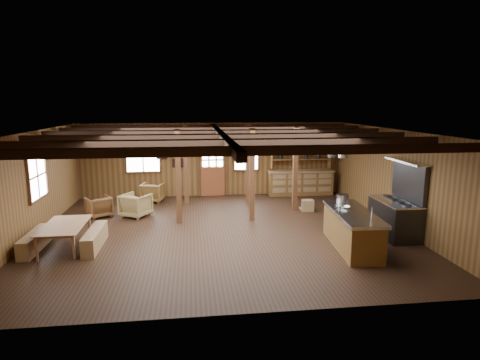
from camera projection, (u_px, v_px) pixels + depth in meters
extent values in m
cube|color=black|center=(222.00, 232.00, 11.23)|extent=(10.00, 9.00, 0.02)
cube|color=black|center=(221.00, 131.00, 10.69)|extent=(10.00, 9.00, 0.02)
cube|color=#583819|center=(28.00, 187.00, 10.36)|extent=(0.02, 9.00, 2.80)
cube|color=#583819|center=(395.00, 178.00, 11.56)|extent=(0.02, 9.00, 2.80)
cube|color=#583819|center=(212.00, 160.00, 15.35)|extent=(10.00, 0.02, 2.80)
cube|color=#583819|center=(243.00, 236.00, 6.56)|extent=(10.00, 0.02, 2.80)
cube|color=black|center=(236.00, 151.00, 7.30)|extent=(9.80, 0.12, 0.18)
cube|color=black|center=(228.00, 143.00, 8.76)|extent=(9.80, 0.12, 0.18)
cube|color=black|center=(223.00, 137.00, 10.23)|extent=(9.80, 0.12, 0.18)
cube|color=black|center=(218.00, 133.00, 11.69)|extent=(9.80, 0.12, 0.18)
cube|color=black|center=(215.00, 129.00, 13.15)|extent=(9.80, 0.12, 0.18)
cube|color=black|center=(213.00, 127.00, 14.42)|extent=(9.80, 0.12, 0.18)
cube|color=black|center=(221.00, 136.00, 10.71)|extent=(0.18, 8.82, 0.18)
cube|color=#4B2415|center=(178.00, 177.00, 11.79)|extent=(0.15, 0.15, 2.80)
cube|color=#4B2415|center=(186.00, 165.00, 13.95)|extent=(0.15, 0.15, 2.80)
cube|color=#4B2415|center=(252.00, 175.00, 12.05)|extent=(0.15, 0.15, 2.80)
cube|color=#4B2415|center=(248.00, 164.00, 14.22)|extent=(0.15, 0.15, 2.80)
cube|color=#4B2415|center=(295.00, 169.00, 13.22)|extent=(0.15, 0.15, 2.80)
cube|color=brown|center=(213.00, 182.00, 15.45)|extent=(0.90, 0.06, 1.10)
cube|color=#4B2415|center=(200.00, 169.00, 15.30)|extent=(0.06, 0.08, 2.10)
cube|color=#4B2415|center=(225.00, 169.00, 15.42)|extent=(0.06, 0.08, 2.10)
cube|color=#4B2415|center=(212.00, 141.00, 15.16)|extent=(1.02, 0.08, 0.06)
cube|color=white|center=(212.00, 156.00, 15.26)|extent=(0.84, 0.02, 0.90)
cube|color=white|center=(143.00, 156.00, 14.95)|extent=(1.20, 0.02, 1.20)
cube|color=#4B2415|center=(143.00, 156.00, 14.95)|extent=(1.32, 0.06, 1.32)
cube|color=white|center=(246.00, 154.00, 15.42)|extent=(0.90, 0.02, 1.20)
cube|color=#4B2415|center=(246.00, 154.00, 15.42)|extent=(1.02, 0.06, 1.32)
cube|color=white|center=(37.00, 176.00, 10.81)|extent=(0.02, 1.20, 1.20)
cube|color=#4B2415|center=(37.00, 176.00, 10.81)|extent=(0.14, 1.24, 1.32)
cube|color=silver|center=(178.00, 150.00, 15.07)|extent=(0.50, 0.03, 0.40)
cube|color=black|center=(178.00, 150.00, 15.06)|extent=(0.55, 0.02, 0.45)
cube|color=silver|center=(162.00, 153.00, 15.02)|extent=(0.35, 0.03, 0.45)
cube|color=black|center=(162.00, 153.00, 15.01)|extent=(0.40, 0.02, 0.50)
cube|color=silver|center=(178.00, 163.00, 15.17)|extent=(0.40, 0.03, 0.30)
cube|color=black|center=(178.00, 163.00, 15.16)|extent=(0.45, 0.02, 0.35)
cube|color=brown|center=(300.00, 183.00, 15.64)|extent=(2.50, 0.55, 0.90)
cube|color=olive|center=(301.00, 171.00, 15.53)|extent=(2.55, 0.60, 0.06)
cube|color=brown|center=(301.00, 159.00, 15.50)|extent=(2.30, 0.35, 0.04)
cube|color=brown|center=(301.00, 150.00, 15.44)|extent=(2.30, 0.35, 0.04)
cube|color=brown|center=(301.00, 141.00, 15.37)|extent=(2.30, 0.35, 0.04)
cube|color=brown|center=(272.00, 150.00, 15.30)|extent=(0.04, 0.35, 1.40)
cube|color=brown|center=(330.00, 150.00, 15.58)|extent=(0.04, 0.35, 1.40)
cylinder|color=#2D2D30|center=(106.00, 141.00, 10.37)|extent=(0.02, 0.02, 0.45)
cone|color=white|center=(106.00, 153.00, 10.44)|extent=(0.36, 0.36, 0.22)
cylinder|color=#2D2D30|center=(168.00, 134.00, 12.50)|extent=(0.02, 0.02, 0.45)
cone|color=white|center=(169.00, 145.00, 12.56)|extent=(0.36, 0.36, 0.22)
cylinder|color=#2D2D30|center=(327.00, 138.00, 11.39)|extent=(0.04, 3.00, 0.04)
cylinder|color=#2D2D30|center=(344.00, 148.00, 10.10)|extent=(0.01, 0.01, 0.24)
cylinder|color=#BBBEC2|center=(344.00, 155.00, 10.14)|extent=(0.28, 0.28, 0.14)
cylinder|color=#2D2D30|center=(334.00, 146.00, 10.62)|extent=(0.01, 0.01, 0.29)
cylinder|color=#2D2D30|center=(333.00, 154.00, 10.66)|extent=(0.27, 0.27, 0.14)
cylinder|color=#2D2D30|center=(330.00, 144.00, 11.15)|extent=(0.01, 0.01, 0.25)
cylinder|color=#BBBEC2|center=(330.00, 150.00, 11.19)|extent=(0.23, 0.23, 0.14)
cylinder|color=#2D2D30|center=(322.00, 142.00, 11.67)|extent=(0.01, 0.01, 0.24)
cylinder|color=#2D2D30|center=(322.00, 148.00, 11.71)|extent=(0.24, 0.24, 0.14)
cylinder|color=#2D2D30|center=(320.00, 139.00, 12.21)|extent=(0.01, 0.01, 0.19)
cylinder|color=#BBBEC2|center=(320.00, 145.00, 12.24)|extent=(0.21, 0.21, 0.14)
cylinder|color=#2D2D30|center=(311.00, 137.00, 12.72)|extent=(0.01, 0.01, 0.18)
cylinder|color=#2D2D30|center=(311.00, 142.00, 12.75)|extent=(0.24, 0.24, 0.14)
cube|color=brown|center=(352.00, 231.00, 9.87)|extent=(0.99, 2.46, 0.86)
cube|color=#BBBEC2|center=(353.00, 213.00, 9.78)|extent=(1.07, 2.56, 0.08)
cylinder|color=#2D2D30|center=(363.00, 220.00, 9.20)|extent=(0.44, 0.44, 0.06)
cylinder|color=#BBBEC2|center=(372.00, 213.00, 9.19)|extent=(0.03, 0.03, 0.30)
cube|color=olive|center=(308.00, 205.00, 13.30)|extent=(0.45, 0.34, 0.38)
cube|color=#2D2D30|center=(395.00, 219.00, 10.76)|extent=(0.83, 1.56, 0.94)
cube|color=#BBBEC2|center=(396.00, 201.00, 10.67)|extent=(0.85, 1.58, 0.04)
cube|color=#2D2D30|center=(409.00, 181.00, 10.60)|extent=(0.12, 1.56, 1.04)
cube|color=#BBBEC2|center=(407.00, 161.00, 10.49)|extent=(0.40, 1.67, 0.05)
imported|color=#936543|center=(67.00, 237.00, 9.86)|extent=(1.00, 1.76, 0.61)
cube|color=olive|center=(35.00, 241.00, 9.79)|extent=(0.30, 1.59, 0.44)
cube|color=olive|center=(95.00, 239.00, 9.95)|extent=(0.31, 1.65, 0.45)
imported|color=brown|center=(99.00, 207.00, 12.61)|extent=(0.95, 0.96, 0.64)
imported|color=brown|center=(152.00, 192.00, 14.53)|extent=(0.86, 0.87, 0.68)
imported|color=olive|center=(136.00, 205.00, 12.63)|extent=(1.09, 1.09, 0.73)
cylinder|color=#BBBEC2|center=(343.00, 198.00, 10.75)|extent=(0.32, 0.32, 0.19)
imported|color=silver|center=(345.00, 207.00, 10.04)|extent=(0.31, 0.31, 0.06)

